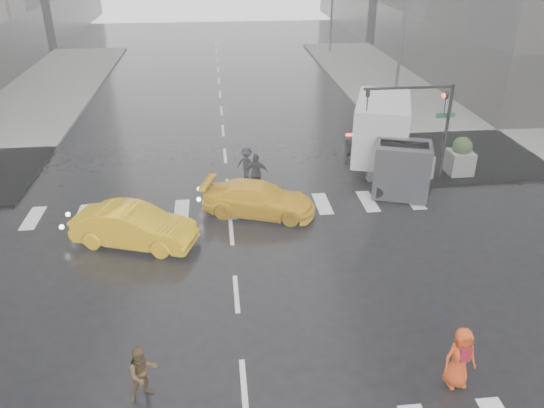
{
  "coord_description": "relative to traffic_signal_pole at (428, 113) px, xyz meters",
  "views": [
    {
      "loc": [
        -0.37,
        -13.93,
        10.33
      ],
      "look_at": [
        1.38,
        2.0,
        2.16
      ],
      "focal_mm": 35.0,
      "sensor_mm": 36.0,
      "label": 1
    }
  ],
  "objects": [
    {
      "name": "ground",
      "position": [
        -9.01,
        -8.01,
        -3.22
      ],
      "size": [
        120.0,
        120.0,
        0.0
      ],
      "primitive_type": "plane",
      "color": "black",
      "rests_on": "ground"
    },
    {
      "name": "sidewalk_ne",
      "position": [
        10.49,
        9.49,
        -3.14
      ],
      "size": [
        35.0,
        35.0,
        0.15
      ],
      "primitive_type": "cube",
      "color": "slate",
      "rests_on": "ground"
    },
    {
      "name": "road_markings",
      "position": [
        -9.01,
        -8.01,
        -3.21
      ],
      "size": [
        18.0,
        48.0,
        0.01
      ],
      "primitive_type": null,
      "color": "silver",
      "rests_on": "ground"
    },
    {
      "name": "traffic_signal_pole",
      "position": [
        0.0,
        0.0,
        0.0
      ],
      "size": [
        4.45,
        0.42,
        4.5
      ],
      "color": "black",
      "rests_on": "ground"
    },
    {
      "name": "street_lamp_near",
      "position": [
        1.86,
        9.99,
        1.73
      ],
      "size": [
        2.15,
        0.22,
        9.0
      ],
      "color": "#59595B",
      "rests_on": "ground"
    },
    {
      "name": "planter_west",
      "position": [
        -2.01,
        0.19,
        -2.23
      ],
      "size": [
        1.1,
        1.1,
        1.8
      ],
      "color": "slate",
      "rests_on": "ground"
    },
    {
      "name": "planter_mid",
      "position": [
        -0.01,
        0.19,
        -2.23
      ],
      "size": [
        1.1,
        1.1,
        1.8
      ],
      "color": "slate",
      "rests_on": "ground"
    },
    {
      "name": "planter_east",
      "position": [
        1.99,
        0.19,
        -2.23
      ],
      "size": [
        1.1,
        1.1,
        1.8
      ],
      "color": "slate",
      "rests_on": "ground"
    },
    {
      "name": "pedestrian_brown",
      "position": [
        -11.47,
        -12.01,
        -2.44
      ],
      "size": [
        0.94,
        0.86,
        1.55
      ],
      "primitive_type": "imported",
      "rotation": [
        0.0,
        0.0,
        0.47
      ],
      "color": "#4D361B",
      "rests_on": "ground"
    },
    {
      "name": "pedestrian_orange",
      "position": [
        -3.59,
        -12.44,
        -2.34
      ],
      "size": [
        0.88,
        0.61,
        1.73
      ],
      "rotation": [
        0.0,
        0.0,
        0.07
      ],
      "color": "#DB410F",
      "rests_on": "ground"
    },
    {
      "name": "pedestrian_far_a",
      "position": [
        -7.72,
        -0.58,
        -2.3
      ],
      "size": [
        1.09,
        0.67,
        1.84
      ],
      "primitive_type": "imported",
      "rotation": [
        0.0,
        0.0,
        3.13
      ],
      "color": "black",
      "rests_on": "ground"
    },
    {
      "name": "pedestrian_far_b",
      "position": [
        -8.05,
        0.96,
        -2.45
      ],
      "size": [
        1.13,
        0.99,
        1.54
      ],
      "primitive_type": "imported",
      "rotation": [
        0.0,
        0.0,
        2.59
      ],
      "color": "black",
      "rests_on": "ground"
    },
    {
      "name": "taxi_mid",
      "position": [
        -12.57,
        -4.52,
        -2.47
      ],
      "size": [
        4.8,
        2.97,
        1.49
      ],
      "primitive_type": "imported",
      "rotation": [
        0.0,
        0.0,
        1.24
      ],
      "color": "yellow",
      "rests_on": "ground"
    },
    {
      "name": "taxi_rear",
      "position": [
        -7.79,
        -2.61,
        -2.55
      ],
      "size": [
        4.47,
        3.04,
        1.34
      ],
      "primitive_type": "imported",
      "rotation": [
        0.0,
        0.0,
        1.26
      ],
      "color": "yellow",
      "rests_on": "ground"
    },
    {
      "name": "box_truck",
      "position": [
        -1.51,
        0.75,
        -1.39
      ],
      "size": [
        2.42,
        6.46,
        3.43
      ],
      "rotation": [
        0.0,
        0.0,
        -0.33
      ],
      "color": "silver",
      "rests_on": "ground"
    }
  ]
}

